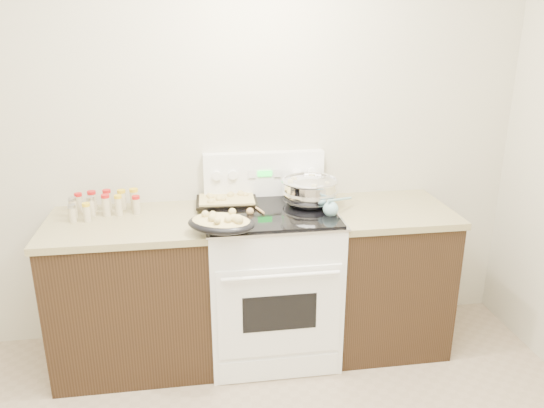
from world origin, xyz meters
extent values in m
cube|color=beige|center=(0.00, 1.77, 1.35)|extent=(4.00, 0.05, 2.70)
cube|color=black|center=(-0.48, 1.43, 0.44)|extent=(0.90, 0.64, 0.88)
cube|color=brown|center=(-0.48, 1.43, 0.90)|extent=(0.93, 0.67, 0.04)
cube|color=black|center=(1.08, 1.43, 0.44)|extent=(0.70, 0.64, 0.88)
cube|color=brown|center=(1.08, 1.43, 0.90)|extent=(0.73, 0.67, 0.04)
cube|color=white|center=(0.35, 1.42, 0.46)|extent=(0.76, 0.66, 0.92)
cube|color=white|center=(0.35, 1.08, 0.45)|extent=(0.70, 0.01, 0.55)
cube|color=black|center=(0.35, 1.08, 0.46)|extent=(0.42, 0.01, 0.22)
cylinder|color=white|center=(0.35, 1.04, 0.70)|extent=(0.65, 0.02, 0.02)
cube|color=white|center=(0.35, 1.09, 0.08)|extent=(0.70, 0.01, 0.14)
cube|color=silver|center=(0.35, 1.42, 0.93)|extent=(0.78, 0.68, 0.01)
cube|color=black|center=(0.35, 1.42, 0.94)|extent=(0.74, 0.64, 0.01)
cube|color=white|center=(0.35, 1.72, 1.08)|extent=(0.76, 0.07, 0.28)
cylinder|color=white|center=(0.05, 1.67, 1.10)|extent=(0.06, 0.02, 0.06)
cylinder|color=white|center=(0.15, 1.67, 1.10)|extent=(0.06, 0.02, 0.06)
cylinder|color=white|center=(0.55, 1.67, 1.10)|extent=(0.06, 0.02, 0.06)
cylinder|color=white|center=(0.65, 1.67, 1.10)|extent=(0.06, 0.02, 0.06)
cube|color=#19E533|center=(0.35, 1.67, 1.10)|extent=(0.09, 0.00, 0.04)
cube|color=silver|center=(0.27, 1.67, 1.10)|extent=(0.05, 0.00, 0.05)
cube|color=silver|center=(0.43, 1.67, 1.10)|extent=(0.05, 0.00, 0.05)
ellipsoid|color=silver|center=(0.60, 1.50, 1.01)|extent=(0.35, 0.35, 0.20)
cylinder|color=silver|center=(0.60, 1.50, 0.95)|extent=(0.19, 0.19, 0.01)
torus|color=silver|center=(0.60, 1.50, 1.09)|extent=(0.35, 0.35, 0.02)
cylinder|color=silver|center=(0.60, 1.50, 1.03)|extent=(0.32, 0.32, 0.11)
cylinder|color=brown|center=(0.60, 1.50, 1.08)|extent=(0.30, 0.30, 0.00)
cube|color=#C1BC8E|center=(0.63, 1.60, 1.09)|extent=(0.04, 0.04, 0.03)
cube|color=#C1BC8E|center=(0.57, 1.52, 1.09)|extent=(0.03, 0.03, 0.02)
cube|color=#C1BC8E|center=(0.60, 1.39, 1.09)|extent=(0.04, 0.04, 0.03)
cube|color=#C1BC8E|center=(0.53, 1.51, 1.09)|extent=(0.04, 0.04, 0.03)
cube|color=#C1BC8E|center=(0.52, 1.53, 1.09)|extent=(0.03, 0.03, 0.02)
cube|color=#C1BC8E|center=(0.69, 1.45, 1.09)|extent=(0.02, 0.02, 0.02)
cube|color=#C1BC8E|center=(0.65, 1.54, 1.09)|extent=(0.04, 0.04, 0.02)
cube|color=#C1BC8E|center=(0.57, 1.50, 1.09)|extent=(0.03, 0.03, 0.02)
cube|color=#C1BC8E|center=(0.48, 1.50, 1.09)|extent=(0.03, 0.03, 0.03)
cube|color=#C1BC8E|center=(0.51, 1.56, 1.09)|extent=(0.04, 0.04, 0.03)
cube|color=#C1BC8E|center=(0.64, 1.46, 1.09)|extent=(0.03, 0.03, 0.03)
ellipsoid|color=black|center=(0.04, 1.14, 0.98)|extent=(0.44, 0.38, 0.08)
ellipsoid|color=#D7BF72|center=(0.04, 1.14, 1.00)|extent=(0.39, 0.35, 0.06)
sphere|color=#D7BF72|center=(0.11, 1.18, 1.03)|extent=(0.04, 0.04, 0.04)
sphere|color=#D7BF72|center=(0.10, 1.09, 1.03)|extent=(0.05, 0.05, 0.05)
sphere|color=#D7BF72|center=(0.00, 1.17, 1.03)|extent=(0.04, 0.04, 0.04)
sphere|color=#D7BF72|center=(0.08, 1.07, 1.03)|extent=(0.04, 0.04, 0.04)
sphere|color=#D7BF72|center=(-0.04, 1.17, 1.03)|extent=(0.04, 0.04, 0.04)
sphere|color=#D7BF72|center=(0.13, 1.07, 1.03)|extent=(0.05, 0.05, 0.05)
sphere|color=#D7BF72|center=(0.02, 1.06, 1.03)|extent=(0.04, 0.04, 0.04)
sphere|color=#D7BF72|center=(0.00, 1.10, 1.03)|extent=(0.05, 0.05, 0.05)
cube|color=black|center=(0.10, 1.59, 0.95)|extent=(0.38, 0.27, 0.02)
cube|color=#D7BF72|center=(0.10, 1.59, 0.97)|extent=(0.34, 0.23, 0.02)
sphere|color=#D7BF72|center=(0.13, 1.63, 0.98)|extent=(0.04, 0.04, 0.04)
sphere|color=#D7BF72|center=(0.22, 1.63, 0.98)|extent=(0.04, 0.04, 0.04)
sphere|color=#D7BF72|center=(0.01, 1.62, 0.98)|extent=(0.04, 0.04, 0.04)
sphere|color=#D7BF72|center=(0.06, 1.60, 0.98)|extent=(0.04, 0.04, 0.04)
sphere|color=#D7BF72|center=(0.05, 1.56, 0.98)|extent=(0.04, 0.04, 0.04)
sphere|color=#D7BF72|center=(0.14, 1.66, 0.98)|extent=(0.03, 0.03, 0.03)
sphere|color=#D7BF72|center=(0.00, 1.65, 0.98)|extent=(0.03, 0.03, 0.03)
sphere|color=#D7BF72|center=(0.19, 1.65, 0.98)|extent=(0.04, 0.04, 0.04)
sphere|color=#D7BF72|center=(0.08, 1.56, 0.98)|extent=(0.04, 0.04, 0.04)
sphere|color=#D7BF72|center=(0.00, 1.53, 0.98)|extent=(0.05, 0.05, 0.05)
cylinder|color=tan|center=(0.26, 1.49, 0.95)|extent=(0.10, 0.27, 0.01)
sphere|color=tan|center=(0.22, 1.38, 0.96)|extent=(0.04, 0.04, 0.04)
sphere|color=#78A9B3|center=(0.68, 1.30, 0.98)|extent=(0.09, 0.09, 0.09)
cylinder|color=#78A9B3|center=(0.76, 1.38, 1.01)|extent=(0.21, 0.22, 0.08)
cylinder|color=#BFB28C|center=(-0.77, 1.63, 0.97)|extent=(0.04, 0.04, 0.10)
cylinder|color=#B21414|center=(-0.77, 1.63, 1.03)|extent=(0.05, 0.05, 0.02)
cylinder|color=#BFB28C|center=(-0.70, 1.64, 0.97)|extent=(0.05, 0.05, 0.11)
cylinder|color=#B21414|center=(-0.70, 1.64, 1.03)|extent=(0.05, 0.05, 0.02)
cylinder|color=#BFB28C|center=(-0.61, 1.63, 0.98)|extent=(0.05, 0.05, 0.11)
cylinder|color=#B21414|center=(-0.61, 1.63, 1.04)|extent=(0.05, 0.05, 0.02)
cylinder|color=#BFB28C|center=(-0.52, 1.64, 0.97)|extent=(0.05, 0.05, 0.11)
cylinder|color=gold|center=(-0.52, 1.64, 1.03)|extent=(0.05, 0.05, 0.02)
cylinder|color=#BFB28C|center=(-0.45, 1.62, 0.98)|extent=(0.05, 0.05, 0.11)
cylinder|color=gold|center=(-0.45, 1.62, 1.04)|extent=(0.05, 0.05, 0.02)
cylinder|color=#BFB28C|center=(-0.79, 1.53, 0.97)|extent=(0.04, 0.04, 0.10)
cylinder|color=#B2B2B7|center=(-0.79, 1.53, 1.03)|extent=(0.04, 0.04, 0.02)
cylinder|color=#BFB28C|center=(-0.69, 1.54, 0.97)|extent=(0.04, 0.04, 0.10)
cylinder|color=#B2B2B7|center=(-0.69, 1.54, 1.03)|extent=(0.05, 0.05, 0.02)
cylinder|color=#BFB28C|center=(-0.60, 1.54, 0.98)|extent=(0.05, 0.05, 0.11)
cylinder|color=#B21414|center=(-0.60, 1.54, 1.04)|extent=(0.05, 0.05, 0.02)
cylinder|color=#BFB28C|center=(-0.53, 1.53, 0.97)|extent=(0.04, 0.04, 0.11)
cylinder|color=gold|center=(-0.53, 1.53, 1.03)|extent=(0.04, 0.04, 0.02)
cylinder|color=#BFB28C|center=(-0.43, 1.55, 0.97)|extent=(0.04, 0.04, 0.09)
cylinder|color=#B21414|center=(-0.43, 1.55, 1.02)|extent=(0.05, 0.05, 0.02)
cylinder|color=#BFB28C|center=(-0.78, 1.46, 0.96)|extent=(0.04, 0.04, 0.09)
cylinder|color=#B2B2B7|center=(-0.78, 1.46, 1.01)|extent=(0.04, 0.04, 0.02)
cylinder|color=#BFB28C|center=(-0.70, 1.45, 0.97)|extent=(0.04, 0.04, 0.09)
cylinder|color=gold|center=(-0.70, 1.45, 1.02)|extent=(0.04, 0.04, 0.02)
camera|label=1|loc=(-0.08, -1.48, 2.00)|focal=35.00mm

